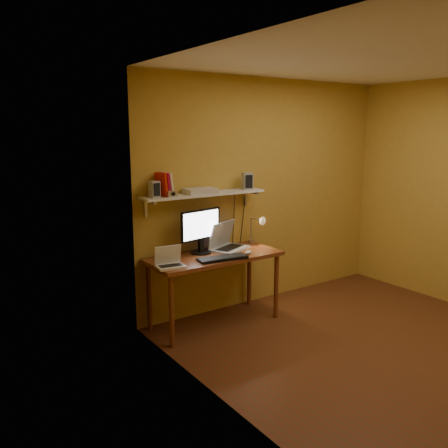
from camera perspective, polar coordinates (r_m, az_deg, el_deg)
room at (r=4.50m, az=18.25°, el=1.49°), size 3.44×3.24×2.64m
desk at (r=4.92m, az=-1.15°, el=-4.70°), size 1.40×0.60×0.75m
wall_shelf at (r=4.94m, az=-2.41°, el=3.58°), size 1.40×0.25×0.21m
monitor at (r=4.92m, az=-2.81°, el=-0.58°), size 0.51×0.25×0.46m
laptop at (r=5.13m, az=0.22°, el=-2.17°), size 0.49×0.43×0.30m
netbook at (r=4.51m, az=-6.59°, el=-4.45°), size 0.28×0.22×0.20m
keyboard at (r=4.73m, az=-0.17°, el=-4.14°), size 0.52×0.24×0.03m
mouse at (r=4.94m, az=2.92°, el=-3.42°), size 0.11×0.09×0.04m
desk_lamp at (r=5.33m, az=4.04°, el=-0.23°), size 0.09×0.23×0.38m
speaker_left at (r=4.65m, az=-8.38°, el=4.17°), size 0.10×0.10×0.16m
speaker_right at (r=5.22m, az=2.81°, el=5.18°), size 0.12×0.12×0.18m
books at (r=4.72m, az=-7.19°, el=4.76°), size 0.15×0.17×0.23m
shelf_camera at (r=4.66m, az=-6.21°, el=3.64°), size 0.11×0.05×0.06m
router at (r=4.90m, az=-2.89°, el=4.01°), size 0.34×0.24×0.05m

